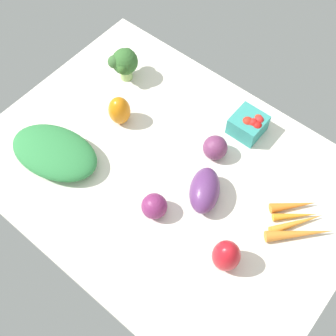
# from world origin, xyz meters

# --- Properties ---
(tablecloth) EXTENTS (1.04, 0.76, 0.02)m
(tablecloth) POSITION_xyz_m (0.00, 0.00, 0.01)
(tablecloth) COLOR silver
(tablecloth) RESTS_ON ground
(red_onion_center) EXTENTS (0.07, 0.07, 0.07)m
(red_onion_center) POSITION_xyz_m (0.05, -0.12, 0.05)
(red_onion_center) COLOR #78265A
(red_onion_center) RESTS_ON tablecloth
(leafy_greens_clump) EXTENTS (0.29, 0.21, 0.07)m
(leafy_greens_clump) POSITION_xyz_m (-0.27, -0.17, 0.05)
(leafy_greens_clump) COLOR #308142
(leafy_greens_clump) RESTS_ON tablecloth
(carrot_bunch) EXTENTS (0.18, 0.19, 0.03)m
(carrot_bunch) POSITION_xyz_m (0.36, 0.09, 0.03)
(carrot_bunch) COLOR orange
(carrot_bunch) RESTS_ON tablecloth
(berry_basket) EXTENTS (0.09, 0.09, 0.07)m
(berry_basket) POSITION_xyz_m (0.09, 0.25, 0.06)
(berry_basket) COLOR teal
(berry_basket) RESTS_ON tablecloth
(bell_pepper_orange) EXTENTS (0.09, 0.09, 0.10)m
(bell_pepper_orange) POSITION_xyz_m (-0.22, 0.05, 0.07)
(bell_pepper_orange) COLOR orange
(bell_pepper_orange) RESTS_ON tablecloth
(red_onion_near_basket) EXTENTS (0.07, 0.07, 0.07)m
(red_onion_near_basket) POSITION_xyz_m (0.06, 0.13, 0.05)
(red_onion_near_basket) COLOR #6E315A
(red_onion_near_basket) RESTS_ON tablecloth
(bell_pepper_red) EXTENTS (0.09, 0.09, 0.10)m
(bell_pepper_red) POSITION_xyz_m (0.27, -0.11, 0.07)
(bell_pepper_red) COLOR red
(bell_pepper_red) RESTS_ON tablecloth
(broccoli_head) EXTENTS (0.08, 0.10, 0.11)m
(broccoli_head) POSITION_xyz_m (-0.33, 0.18, 0.09)
(broccoli_head) COLOR #A3C974
(broccoli_head) RESTS_ON tablecloth
(eggplant) EXTENTS (0.13, 0.15, 0.08)m
(eggplant) POSITION_xyz_m (0.12, -0.00, 0.06)
(eggplant) COLOR #5E306A
(eggplant) RESTS_ON tablecloth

